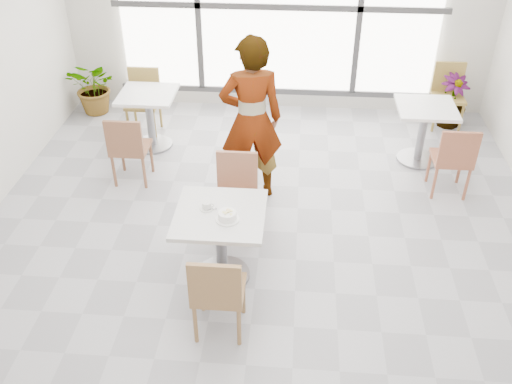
# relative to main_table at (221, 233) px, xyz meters

# --- Properties ---
(floor) EXTENTS (7.00, 7.00, 0.00)m
(floor) POSITION_rel_main_table_xyz_m (0.32, 0.28, -0.52)
(floor) COLOR #9E9EA5
(floor) RESTS_ON ground
(wall_back) EXTENTS (6.00, 0.00, 6.00)m
(wall_back) POSITION_rel_main_table_xyz_m (0.32, 3.78, 0.98)
(wall_back) COLOR silver
(wall_back) RESTS_ON ground
(window) EXTENTS (4.60, 0.07, 2.52)m
(window) POSITION_rel_main_table_xyz_m (0.32, 3.72, 0.98)
(window) COLOR white
(window) RESTS_ON ground
(main_table) EXTENTS (0.80, 0.80, 0.75)m
(main_table) POSITION_rel_main_table_xyz_m (0.00, 0.00, 0.00)
(main_table) COLOR silver
(main_table) RESTS_ON ground
(chair_near) EXTENTS (0.42, 0.42, 0.87)m
(chair_near) POSITION_rel_main_table_xyz_m (0.07, -0.72, -0.02)
(chair_near) COLOR olive
(chair_near) RESTS_ON ground
(chair_far) EXTENTS (0.42, 0.42, 0.87)m
(chair_far) POSITION_rel_main_table_xyz_m (0.06, 0.76, -0.02)
(chair_far) COLOR #9F654A
(chair_far) RESTS_ON ground
(oatmeal_bowl) EXTENTS (0.21, 0.21, 0.10)m
(oatmeal_bowl) POSITION_rel_main_table_xyz_m (0.08, -0.10, 0.27)
(oatmeal_bowl) COLOR white
(oatmeal_bowl) RESTS_ON main_table
(coffee_cup) EXTENTS (0.16, 0.13, 0.07)m
(coffee_cup) POSITION_rel_main_table_xyz_m (-0.12, 0.05, 0.26)
(coffee_cup) COLOR silver
(coffee_cup) RESTS_ON main_table
(person) EXTENTS (0.76, 0.59, 1.88)m
(person) POSITION_rel_main_table_xyz_m (0.15, 1.44, 0.42)
(person) COLOR black
(person) RESTS_ON ground
(bg_table_left) EXTENTS (0.70, 0.70, 0.75)m
(bg_table_left) POSITION_rel_main_table_xyz_m (-1.25, 2.44, -0.04)
(bg_table_left) COLOR white
(bg_table_left) RESTS_ON ground
(bg_table_right) EXTENTS (0.70, 0.70, 0.75)m
(bg_table_right) POSITION_rel_main_table_xyz_m (2.19, 2.34, -0.04)
(bg_table_right) COLOR white
(bg_table_right) RESTS_ON ground
(bg_chair_left_near) EXTENTS (0.42, 0.42, 0.87)m
(bg_chair_left_near) POSITION_rel_main_table_xyz_m (-1.28, 1.53, -0.02)
(bg_chair_left_near) COLOR brown
(bg_chair_left_near) RESTS_ON ground
(bg_chair_left_far) EXTENTS (0.42, 0.42, 0.87)m
(bg_chair_left_far) POSITION_rel_main_table_xyz_m (-1.44, 2.88, -0.02)
(bg_chair_left_far) COLOR #A3833E
(bg_chair_left_far) RESTS_ON ground
(bg_chair_right_near) EXTENTS (0.42, 0.42, 0.87)m
(bg_chair_right_near) POSITION_rel_main_table_xyz_m (2.40, 1.58, -0.02)
(bg_chair_right_near) COLOR #A15A3F
(bg_chair_right_near) RESTS_ON ground
(bg_chair_right_far) EXTENTS (0.42, 0.42, 0.87)m
(bg_chair_right_far) POSITION_rel_main_table_xyz_m (2.70, 3.41, -0.02)
(bg_chair_right_far) COLOR olive
(bg_chair_right_far) RESTS_ON ground
(plant_left) EXTENTS (0.88, 0.82, 0.80)m
(plant_left) POSITION_rel_main_table_xyz_m (-2.27, 3.35, -0.12)
(plant_left) COLOR #558843
(plant_left) RESTS_ON ground
(plant_right) EXTENTS (0.54, 0.54, 0.74)m
(plant_right) POSITION_rel_main_table_xyz_m (2.76, 3.35, -0.15)
(plant_right) COLOR #41863B
(plant_right) RESTS_ON ground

